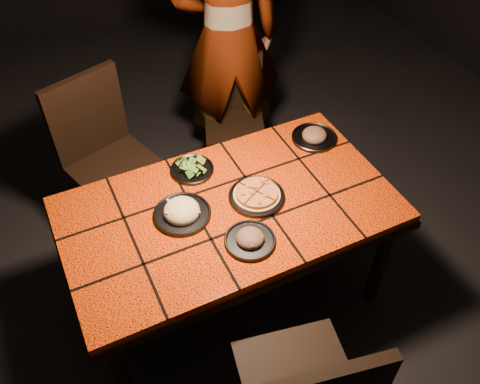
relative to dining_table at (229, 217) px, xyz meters
name	(u,v)px	position (x,y,z in m)	size (l,w,h in m)	color
room_shell	(226,72)	(0.00, 0.00, 0.83)	(6.04, 7.04, 3.08)	black
dining_table	(229,217)	(0.00, 0.00, 0.00)	(1.62, 0.92, 0.75)	#F04107
chair_far_left	(104,149)	(-0.41, 0.87, -0.08)	(0.59, 0.59, 1.04)	black
chair_far_right	(234,110)	(0.50, 1.00, -0.17)	(0.51, 0.51, 0.87)	black
diner	(228,38)	(0.52, 1.13, 0.29)	(0.70, 0.46, 1.92)	brown
plate_pizza	(257,195)	(0.15, -0.01, 0.10)	(0.31, 0.31, 0.04)	#313236
plate_pasta	(182,212)	(-0.22, 0.04, 0.10)	(0.28, 0.28, 0.09)	#313236
plate_salad	(192,167)	(-0.07, 0.31, 0.10)	(0.23, 0.23, 0.07)	#313236
plate_mushroom_a	(250,239)	(-0.01, -0.24, 0.10)	(0.24, 0.24, 0.08)	#313236
plate_mushroom_b	(314,136)	(0.64, 0.26, 0.10)	(0.25, 0.25, 0.08)	#313236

